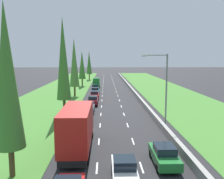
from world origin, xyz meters
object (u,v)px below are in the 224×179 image
(red_sedan_left_lane, at_px, (85,117))
(green_van_left_lane, at_px, (96,83))
(street_light_mast, at_px, (164,85))
(poplar_tree_fourth, at_px, (82,65))
(teal_sedan_left_lane, at_px, (95,91))
(poplar_tree_fifth, at_px, (89,63))
(white_hatchback_centre_lane, at_px, (124,169))
(green_sedan_right_lane, at_px, (164,155))
(grey_hatchback_left_lane, at_px, (89,108))
(poplar_tree_nearest, at_px, (7,76))
(black_sedan_left_lane, at_px, (95,88))
(poplar_tree_third, at_px, (74,63))
(maroon_sedan_left_lane, at_px, (93,100))
(red_sedan_left_lane_sixth, at_px, (95,95))
(poplar_tree_second, at_px, (63,59))
(red_box_truck_left_lane, at_px, (78,127))

(red_sedan_left_lane, relative_size, green_van_left_lane, 0.92)
(street_light_mast, bearing_deg, poplar_tree_fourth, 107.90)
(red_sedan_left_lane, distance_m, teal_sedan_left_lane, 24.95)
(red_sedan_left_lane, xyz_separation_m, green_van_left_lane, (0.17, 37.35, 0.59))
(teal_sedan_left_lane, xyz_separation_m, poplar_tree_fifth, (-3.86, 37.88, 5.72))
(white_hatchback_centre_lane, relative_size, street_light_mast, 0.43)
(green_sedan_right_lane, relative_size, street_light_mast, 0.50)
(grey_hatchback_left_lane, height_order, teal_sedan_left_lane, grey_hatchback_left_lane)
(teal_sedan_left_lane, height_order, poplar_tree_nearest, poplar_tree_nearest)
(poplar_tree_fifth, bearing_deg, street_light_mast, -78.34)
(black_sedan_left_lane, xyz_separation_m, green_van_left_lane, (0.04, 6.15, 0.59))
(poplar_tree_nearest, height_order, poplar_tree_fourth, poplar_tree_nearest)
(poplar_tree_third, bearing_deg, maroon_sedan_left_lane, -65.44)
(red_sedan_left_lane, height_order, poplar_tree_third, poplar_tree_third)
(black_sedan_left_lane, bearing_deg, poplar_tree_nearest, -95.29)
(grey_hatchback_left_lane, bearing_deg, street_light_mast, -38.18)
(teal_sedan_left_lane, relative_size, poplar_tree_third, 0.36)
(red_sedan_left_lane, distance_m, red_sedan_left_lane_sixth, 19.09)
(maroon_sedan_left_lane, xyz_separation_m, poplar_tree_fifth, (-3.90, 50.31, 5.72))
(white_hatchback_centre_lane, relative_size, poplar_tree_second, 0.27)
(white_hatchback_centre_lane, distance_m, poplar_tree_fourth, 57.85)
(green_sedan_right_lane, bearing_deg, green_van_left_lane, 98.21)
(grey_hatchback_left_lane, height_order, white_hatchback_centre_lane, same)
(white_hatchback_centre_lane, height_order, street_light_mast, street_light_mast)
(red_box_truck_left_lane, relative_size, street_light_mast, 1.04)
(maroon_sedan_left_lane, xyz_separation_m, poplar_tree_fourth, (-4.67, 29.38, 5.49))
(green_sedan_right_lane, relative_size, white_hatchback_centre_lane, 1.15)
(red_sedan_left_lane_sixth, relative_size, poplar_tree_third, 0.36)
(poplar_tree_nearest, bearing_deg, poplar_tree_second, 88.73)
(poplar_tree_third, height_order, poplar_tree_fourth, poplar_tree_third)
(red_sedan_left_lane, bearing_deg, maroon_sedan_left_lane, 87.99)
(red_sedan_left_lane_sixth, bearing_deg, poplar_tree_nearest, -97.72)
(black_sedan_left_lane, bearing_deg, green_van_left_lane, 89.63)
(red_sedan_left_lane_sixth, xyz_separation_m, green_sedan_right_lane, (6.94, -31.70, 0.00))
(red_box_truck_left_lane, bearing_deg, poplar_tree_second, 103.98)
(poplar_tree_second, distance_m, poplar_tree_fifth, 57.09)
(teal_sedan_left_lane, height_order, green_van_left_lane, green_van_left_lane)
(poplar_tree_second, bearing_deg, red_box_truck_left_lane, -76.02)
(white_hatchback_centre_lane, distance_m, poplar_tree_second, 23.44)
(poplar_tree_second, distance_m, street_light_mast, 15.72)
(green_van_left_lane, height_order, poplar_tree_second, poplar_tree_second)
(poplar_tree_fourth, bearing_deg, street_light_mast, -72.10)
(grey_hatchback_left_lane, relative_size, street_light_mast, 0.43)
(white_hatchback_centre_lane, bearing_deg, street_light_mast, 66.27)
(red_box_truck_left_lane, height_order, red_sedan_left_lane, red_box_truck_left_lane)
(street_light_mast, bearing_deg, red_box_truck_left_lane, -142.02)
(white_hatchback_centre_lane, height_order, black_sedan_left_lane, white_hatchback_centre_lane)
(grey_hatchback_left_lane, height_order, black_sedan_left_lane, grey_hatchback_left_lane)
(poplar_tree_second, distance_m, poplar_tree_fourth, 36.19)
(white_hatchback_centre_lane, distance_m, green_van_left_lane, 52.59)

